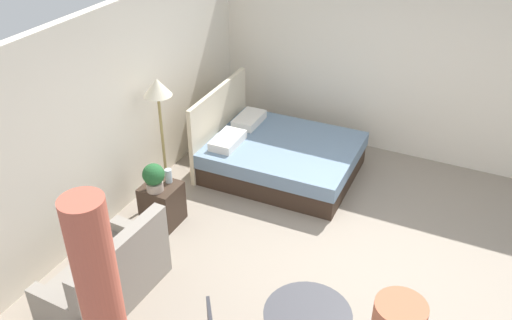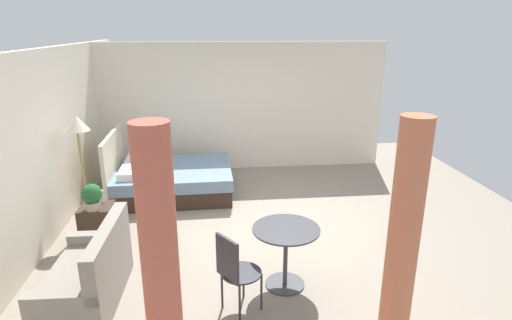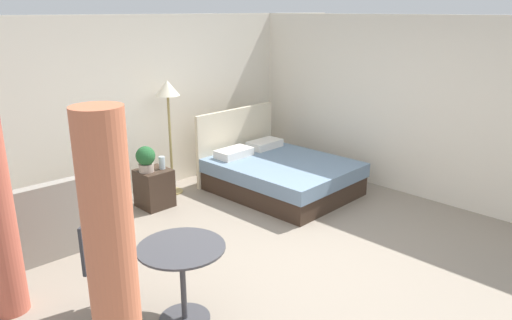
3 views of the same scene
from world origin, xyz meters
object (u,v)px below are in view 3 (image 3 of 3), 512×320
couch (69,220)px  vase (162,163)px  bed (278,173)px  balcony_table (182,269)px  potted_plant (146,158)px  nightstand (154,188)px  floor_lamp (168,98)px  cafe_chair_near_window (102,260)px

couch → vase: (1.44, 0.20, 0.33)m
bed → balcony_table: size_ratio=2.73×
bed → potted_plant: size_ratio=5.82×
potted_plant → bed: bearing=-24.7°
bed → nightstand: (-1.66, 0.81, -0.01)m
vase → floor_lamp: bearing=40.1°
couch → vase: couch is taller
couch → cafe_chair_near_window: bearing=-103.3°
bed → nightstand: bed is taller
bed → couch: bearing=169.4°
potted_plant → floor_lamp: size_ratio=0.21×
nightstand → vase: 0.37m
nightstand → vase: bearing=-20.4°
nightstand → vase: (0.12, -0.04, 0.35)m
bed → cafe_chair_near_window: (-3.34, -0.97, 0.25)m
potted_plant → floor_lamp: floor_lamp is taller
nightstand → potted_plant: potted_plant is taller
cafe_chair_near_window → vase: bearing=43.8°
nightstand → cafe_chair_near_window: 2.46m
nightstand → cafe_chair_near_window: size_ratio=0.59×
nightstand → balcony_table: bearing=-118.0°
couch → potted_plant: (1.22, 0.25, 0.43)m
vase → floor_lamp: (0.37, 0.31, 0.80)m
floor_lamp → balcony_table: 3.29m
balcony_table → couch: bearing=91.7°
vase → cafe_chair_near_window: size_ratio=0.20×
nightstand → balcony_table: balcony_table is taller
bed → cafe_chair_near_window: bearing=-163.8°
bed → potted_plant: bearing=155.3°
balcony_table → cafe_chair_near_window: size_ratio=0.84×
potted_plant → cafe_chair_near_window: 2.39m
couch → nightstand: size_ratio=2.52×
couch → floor_lamp: floor_lamp is taller
potted_plant → balcony_table: size_ratio=0.47×
floor_lamp → cafe_chair_near_window: (-2.17, -2.04, -0.89)m
floor_lamp → balcony_table: bearing=-123.6°
couch → balcony_table: size_ratio=1.78×
potted_plant → vase: potted_plant is taller
bed → cafe_chair_near_window: size_ratio=2.30×
couch → nightstand: (1.32, 0.25, -0.02)m
floor_lamp → balcony_table: floor_lamp is taller
balcony_table → cafe_chair_near_window: 0.73m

